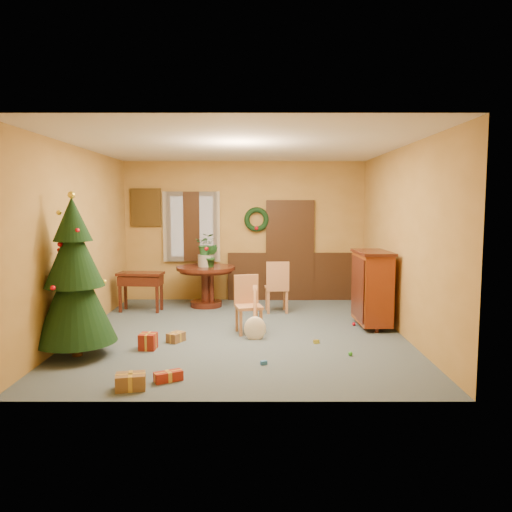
{
  "coord_description": "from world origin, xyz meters",
  "views": [
    {
      "loc": [
        0.24,
        -7.69,
        2.03
      ],
      "look_at": [
        0.24,
        0.4,
        1.18
      ],
      "focal_mm": 35.0,
      "sensor_mm": 36.0,
      "label": 1
    }
  ],
  "objects_px": {
    "chair_near": "(248,302)",
    "writing_desk": "(141,282)",
    "dining_table": "(206,279)",
    "christmas_tree": "(75,279)",
    "sideboard": "(372,286)"
  },
  "relations": [
    {
      "from": "chair_near",
      "to": "sideboard",
      "type": "distance_m",
      "value": 2.08
    },
    {
      "from": "chair_near",
      "to": "dining_table",
      "type": "bearing_deg",
      "value": 113.32
    },
    {
      "from": "writing_desk",
      "to": "sideboard",
      "type": "relative_size",
      "value": 0.69
    },
    {
      "from": "chair_near",
      "to": "sideboard",
      "type": "relative_size",
      "value": 0.72
    },
    {
      "from": "christmas_tree",
      "to": "writing_desk",
      "type": "height_order",
      "value": "christmas_tree"
    },
    {
      "from": "christmas_tree",
      "to": "sideboard",
      "type": "bearing_deg",
      "value": 20.4
    },
    {
      "from": "chair_near",
      "to": "sideboard",
      "type": "bearing_deg",
      "value": 9.88
    },
    {
      "from": "dining_table",
      "to": "christmas_tree",
      "type": "relative_size",
      "value": 0.53
    },
    {
      "from": "dining_table",
      "to": "chair_near",
      "type": "bearing_deg",
      "value": -66.68
    },
    {
      "from": "christmas_tree",
      "to": "writing_desk",
      "type": "bearing_deg",
      "value": 85.53
    },
    {
      "from": "writing_desk",
      "to": "chair_near",
      "type": "bearing_deg",
      "value": -37.08
    },
    {
      "from": "dining_table",
      "to": "sideboard",
      "type": "bearing_deg",
      "value": -29.35
    },
    {
      "from": "chair_near",
      "to": "writing_desk",
      "type": "relative_size",
      "value": 1.04
    },
    {
      "from": "chair_near",
      "to": "writing_desk",
      "type": "distance_m",
      "value": 2.56
    },
    {
      "from": "dining_table",
      "to": "chair_near",
      "type": "distance_m",
      "value": 2.16
    }
  ]
}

